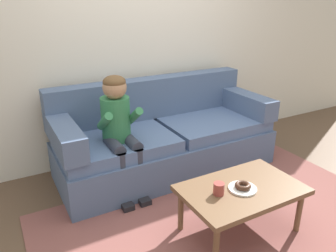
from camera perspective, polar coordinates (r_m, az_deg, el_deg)
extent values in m
plane|color=brown|center=(2.97, 7.28, -14.03)|extent=(10.00, 10.00, 0.00)
cube|color=silver|center=(3.65, -5.07, 16.40)|extent=(8.00, 0.10, 2.80)
cube|color=brown|center=(2.81, 10.38, -16.42)|extent=(2.95, 1.81, 0.01)
cube|color=slate|center=(3.45, -0.39, -4.79)|extent=(2.22, 0.90, 0.38)
cube|color=slate|center=(3.10, -9.02, -3.11)|extent=(1.06, 0.74, 0.12)
cube|color=slate|center=(3.59, 7.79, 0.42)|extent=(1.06, 0.74, 0.12)
cube|color=slate|center=(3.55, -3.11, 5.02)|extent=(2.22, 0.20, 0.43)
cube|color=slate|center=(2.97, -17.78, -1.42)|extent=(0.20, 0.90, 0.22)
cube|color=slate|center=(3.85, 12.97, 4.17)|extent=(0.20, 0.90, 0.22)
cube|color=brown|center=(2.55, 12.76, -10.81)|extent=(0.91, 0.57, 0.04)
cylinder|color=brown|center=(2.32, 8.40, -20.28)|extent=(0.04, 0.04, 0.36)
cylinder|color=brown|center=(2.78, 21.91, -13.85)|extent=(0.04, 0.04, 0.36)
cylinder|color=brown|center=(2.61, 2.24, -14.63)|extent=(0.04, 0.04, 0.36)
cylinder|color=brown|center=(3.03, 15.33, -9.91)|extent=(0.04, 0.04, 0.36)
cylinder|color=#337A4C|center=(2.98, -9.12, 1.24)|extent=(0.26, 0.26, 0.40)
sphere|color=tan|center=(2.87, -9.32, 6.69)|extent=(0.21, 0.21, 0.21)
ellipsoid|color=brown|center=(2.86, -9.38, 7.60)|extent=(0.20, 0.20, 0.12)
cylinder|color=#333847|center=(2.89, -9.36, -3.46)|extent=(0.11, 0.30, 0.11)
cylinder|color=#333847|center=(2.87, -8.04, -8.75)|extent=(0.09, 0.09, 0.44)
cube|color=black|center=(2.96, -7.43, -13.37)|extent=(0.10, 0.20, 0.06)
cylinder|color=#337A4C|center=(2.83, -11.00, 0.80)|extent=(0.07, 0.29, 0.23)
cylinder|color=#333847|center=(2.94, -6.43, -2.85)|extent=(0.11, 0.30, 0.11)
cylinder|color=#333847|center=(2.92, -5.09, -8.04)|extent=(0.09, 0.09, 0.44)
cube|color=black|center=(3.01, -4.54, -12.60)|extent=(0.10, 0.20, 0.06)
cylinder|color=#337A4C|center=(2.92, -5.94, 1.72)|extent=(0.07, 0.29, 0.23)
cylinder|color=white|center=(2.51, 12.90, -10.61)|extent=(0.21, 0.21, 0.01)
torus|color=#422619|center=(2.50, 12.94, -10.12)|extent=(0.16, 0.16, 0.04)
cylinder|color=#993D38|center=(2.40, 8.87, -10.79)|extent=(0.08, 0.08, 0.09)
cube|color=red|center=(3.14, 13.53, -11.75)|extent=(0.16, 0.09, 0.05)
cylinder|color=red|center=(3.09, 12.32, -12.22)|extent=(0.06, 0.06, 0.05)
cylinder|color=red|center=(3.19, 14.69, -11.28)|extent=(0.06, 0.06, 0.05)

